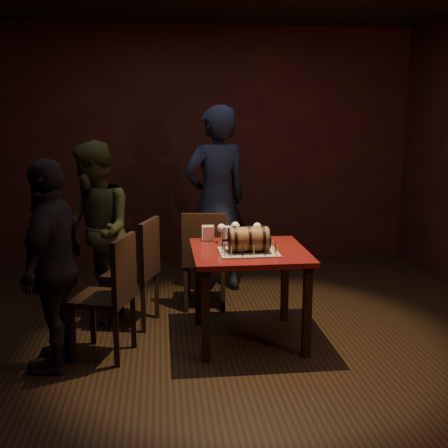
% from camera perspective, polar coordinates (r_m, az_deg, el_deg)
% --- Properties ---
extents(room_shell, '(5.04, 5.04, 2.80)m').
position_cam_1_polar(room_shell, '(4.32, 0.67, 5.74)').
color(room_shell, black).
rests_on(room_shell, ground).
extents(pub_table, '(0.90, 0.90, 0.75)m').
position_cam_1_polar(pub_table, '(4.47, 2.57, -3.99)').
color(pub_table, '#510D0D').
rests_on(pub_table, ground).
extents(cake_board, '(0.45, 0.35, 0.01)m').
position_cam_1_polar(cake_board, '(4.34, 2.51, -2.88)').
color(cake_board, gray).
rests_on(cake_board, pub_table).
extents(barrel_cake, '(0.36, 0.21, 0.21)m').
position_cam_1_polar(barrel_cake, '(4.32, 2.51, -1.55)').
color(barrel_cake, brown).
rests_on(barrel_cake, cake_board).
extents(birthday_candles, '(0.40, 0.30, 0.09)m').
position_cam_1_polar(birthday_candles, '(4.33, 2.51, -2.28)').
color(birthday_candles, '#F2E890').
rests_on(birthday_candles, cake_board).
extents(wine_glass_left, '(0.07, 0.07, 0.16)m').
position_cam_1_polar(wine_glass_left, '(4.64, -0.25, -0.51)').
color(wine_glass_left, silver).
rests_on(wine_glass_left, pub_table).
extents(wine_glass_mid, '(0.07, 0.07, 0.16)m').
position_cam_1_polar(wine_glass_mid, '(4.73, 1.15, -0.29)').
color(wine_glass_mid, silver).
rests_on(wine_glass_mid, pub_table).
extents(wine_glass_right, '(0.07, 0.07, 0.16)m').
position_cam_1_polar(wine_glass_right, '(4.70, 3.38, -0.38)').
color(wine_glass_right, silver).
rests_on(wine_glass_right, pub_table).
extents(pint_of_ale, '(0.07, 0.07, 0.15)m').
position_cam_1_polar(pint_of_ale, '(4.59, 0.34, -1.21)').
color(pint_of_ale, silver).
rests_on(pint_of_ale, pub_table).
extents(menu_card, '(0.10, 0.05, 0.13)m').
position_cam_1_polar(menu_card, '(4.70, -1.62, -1.00)').
color(menu_card, white).
rests_on(menu_card, pub_table).
extents(chair_back, '(0.44, 0.44, 0.93)m').
position_cam_1_polar(chair_back, '(5.18, -2.00, -3.15)').
color(chair_back, black).
rests_on(chair_back, ground).
extents(chair_left_rear, '(0.51, 0.51, 0.93)m').
position_cam_1_polar(chair_left_rear, '(4.86, -8.61, -4.26)').
color(chair_left_rear, black).
rests_on(chair_left_rear, ground).
extents(chair_left_front, '(0.51, 0.51, 0.93)m').
position_cam_1_polar(chair_left_front, '(4.28, -11.28, -6.58)').
color(chair_left_front, black).
rests_on(chair_left_front, ground).
extents(person_back, '(0.80, 0.67, 1.88)m').
position_cam_1_polar(person_back, '(5.62, -0.84, 2.38)').
color(person_back, '#1A1F34').
rests_on(person_back, ground).
extents(person_left_rear, '(0.85, 0.94, 1.58)m').
position_cam_1_polar(person_left_rear, '(5.02, -13.00, -0.78)').
color(person_left_rear, '#404221').
rests_on(person_left_rear, ground).
extents(person_left_front, '(0.55, 0.95, 1.52)m').
position_cam_1_polar(person_left_front, '(4.14, -16.95, -4.08)').
color(person_left_front, black).
rests_on(person_left_front, ground).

